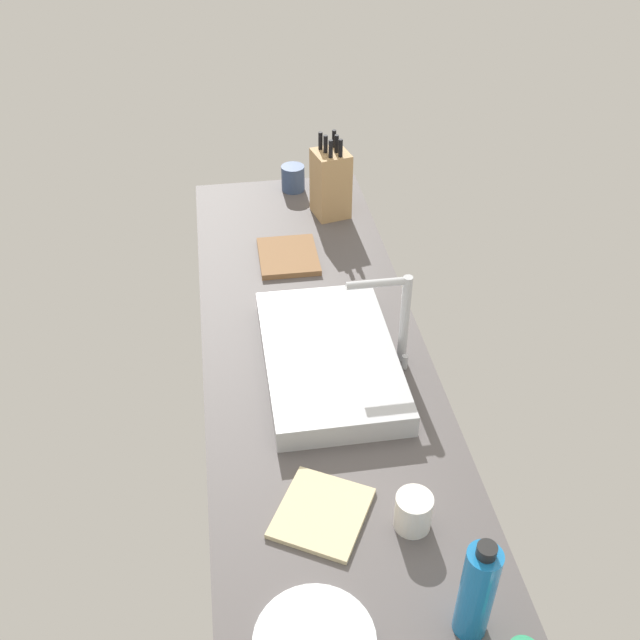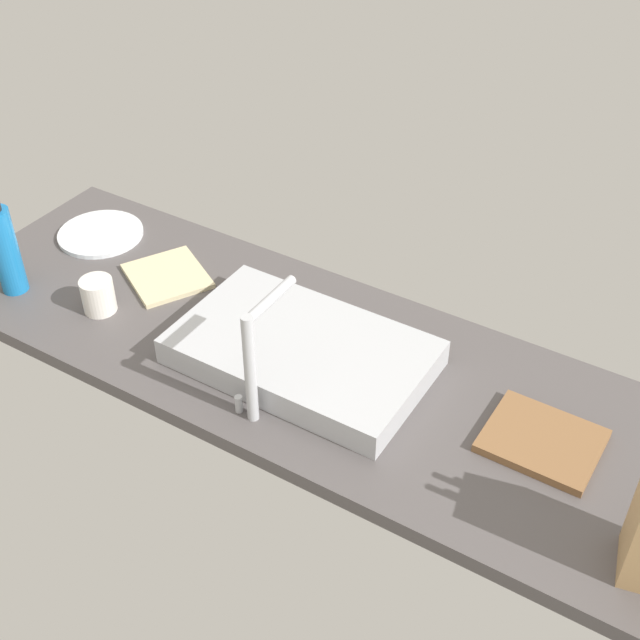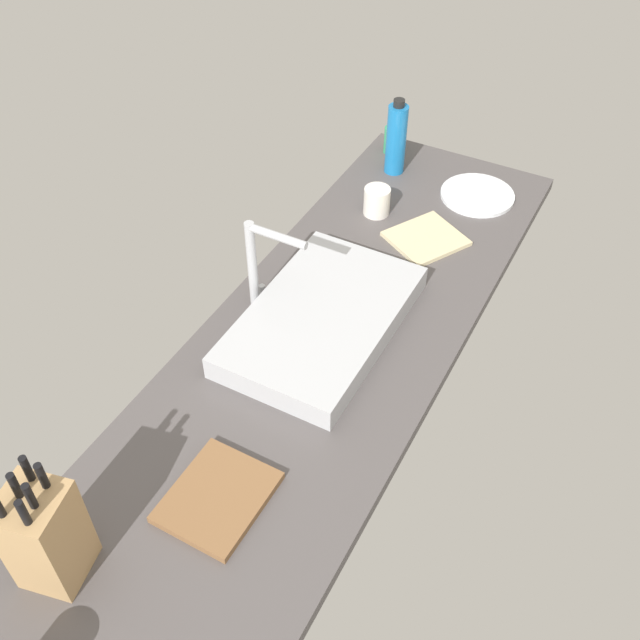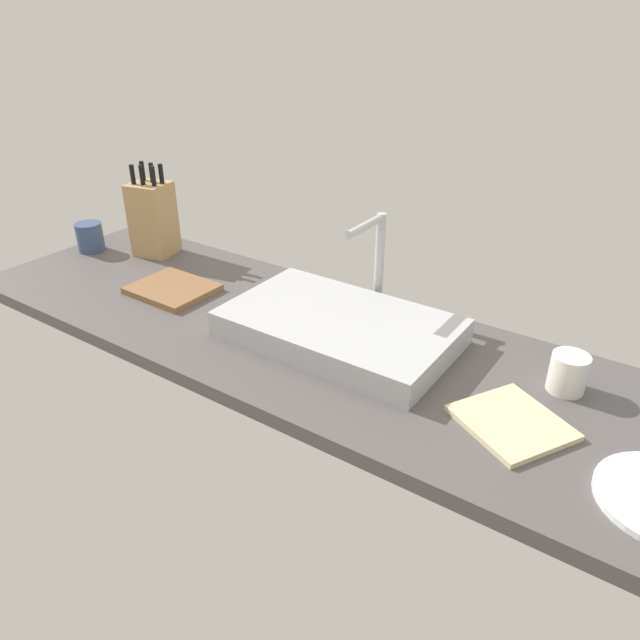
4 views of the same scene
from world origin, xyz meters
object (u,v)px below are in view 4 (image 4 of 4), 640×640
object	(u,v)px
coffee_mug	(90,237)
ceramic_cup	(568,373)
sink_basin	(339,327)
faucet	(376,255)
knife_block	(153,218)
cutting_board	(173,289)
dish_towel	(512,423)

from	to	relation	value
coffee_mug	ceramic_cup	distance (cm)	147.62
sink_basin	ceramic_cup	size ratio (longest dim) A/B	6.47
faucet	knife_block	distance (cm)	77.96
sink_basin	knife_block	xyz separation A→B (cm)	(-78.08, 13.12, 8.55)
cutting_board	dish_towel	world-z (taller)	cutting_board
cutting_board	coffee_mug	world-z (taller)	coffee_mug
sink_basin	cutting_board	size ratio (longest dim) A/B	2.48
faucet	sink_basin	bearing A→B (deg)	-88.91
faucet	cutting_board	world-z (taller)	faucet
ceramic_cup	cutting_board	bearing A→B (deg)	-172.55
faucet	ceramic_cup	size ratio (longest dim) A/B	3.12
knife_block	cutting_board	world-z (taller)	knife_block
coffee_mug	knife_block	bearing A→B (deg)	28.58
sink_basin	coffee_mug	distance (cm)	97.36
ceramic_cup	sink_basin	bearing A→B (deg)	-169.92
faucet	coffee_mug	size ratio (longest dim) A/B	2.83
knife_block	coffee_mug	bearing A→B (deg)	-163.82
coffee_mug	dish_towel	bearing A→B (deg)	-4.65
sink_basin	ceramic_cup	bearing A→B (deg)	10.08
cutting_board	ceramic_cup	world-z (taller)	ceramic_cup
sink_basin	coffee_mug	world-z (taller)	coffee_mug
faucet	coffee_mug	distance (cm)	98.67
knife_block	ceramic_cup	bearing A→B (deg)	-14.28
sink_basin	dish_towel	world-z (taller)	sink_basin
faucet	dish_towel	world-z (taller)	faucet
faucet	knife_block	xyz separation A→B (cm)	(-77.76, -3.82, -4.09)
sink_basin	ceramic_cup	xyz separation A→B (cm)	(50.18, 8.92, 1.04)
knife_block	faucet	bearing A→B (deg)	-9.59
sink_basin	knife_block	bearing A→B (deg)	170.46
knife_block	dish_towel	distance (cm)	125.51
ceramic_cup	coffee_mug	bearing A→B (deg)	-177.56
sink_basin	cutting_board	distance (cm)	52.56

